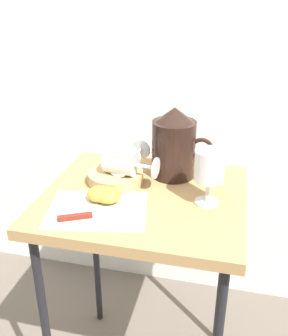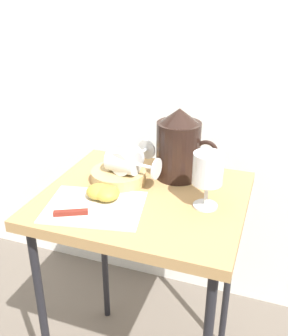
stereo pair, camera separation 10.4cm
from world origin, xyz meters
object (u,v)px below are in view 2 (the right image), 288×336
(table, at_px, (144,217))
(pitcher, at_px, (178,150))
(wine_glass_upright, at_px, (208,172))
(wine_glass_tipped_near, at_px, (128,160))
(knife, at_px, (84,212))
(basket_tray, at_px, (119,176))
(wine_glass_tipped_far, at_px, (125,162))
(apple_half_right, at_px, (107,193))
(apple_half_left, at_px, (99,191))

(table, height_order, pitcher, pitcher)
(table, xyz_separation_m, wine_glass_upright, (0.17, -0.01, 0.18))
(wine_glass_tipped_near, bearing_deg, knife, -99.55)
(basket_tray, height_order, wine_glass_upright, wine_glass_upright)
(wine_glass_tipped_far, height_order, knife, wine_glass_tipped_far)
(wine_glass_upright, bearing_deg, basket_tray, 168.22)
(table, distance_m, basket_tray, 0.14)
(wine_glass_tipped_near, xyz_separation_m, apple_half_right, (-0.01, -0.13, -0.05))
(table, height_order, knife, knife)
(apple_half_left, bearing_deg, table, 31.64)
(basket_tray, relative_size, knife, 0.81)
(apple_half_left, bearing_deg, wine_glass_tipped_far, 73.33)
(apple_half_right, bearing_deg, wine_glass_tipped_near, 85.20)
(wine_glass_tipped_far, bearing_deg, table, -30.24)
(apple_half_left, height_order, apple_half_right, same)
(table, distance_m, wine_glass_tipped_far, 0.17)
(wine_glass_tipped_near, height_order, wine_glass_tipped_far, same)
(table, xyz_separation_m, apple_half_right, (-0.08, -0.07, 0.10))
(pitcher, relative_size, apple_half_right, 3.14)
(knife, bearing_deg, wine_glass_upright, 27.75)
(wine_glass_upright, bearing_deg, table, 177.60)
(pitcher, relative_size, wine_glass_tipped_near, 1.39)
(table, height_order, basket_tray, basket_tray)
(table, bearing_deg, wine_glass_upright, -2.40)
(wine_glass_upright, height_order, wine_glass_tipped_near, wine_glass_upright)
(wine_glass_upright, relative_size, wine_glass_tipped_far, 0.94)
(pitcher, bearing_deg, basket_tray, -149.97)
(basket_tray, bearing_deg, apple_half_left, -94.45)
(wine_glass_tipped_near, xyz_separation_m, knife, (-0.04, -0.21, -0.06))
(apple_half_right, bearing_deg, wine_glass_upright, 13.45)
(apple_half_left, xyz_separation_m, apple_half_right, (0.03, -0.00, 0.00))
(pitcher, distance_m, apple_half_right, 0.26)
(wine_glass_upright, distance_m, wine_glass_tipped_far, 0.25)
(pitcher, height_order, wine_glass_tipped_far, pitcher)
(wine_glass_upright, distance_m, apple_half_right, 0.27)
(wine_glass_tipped_far, bearing_deg, apple_half_right, -93.60)
(wine_glass_tipped_near, bearing_deg, wine_glass_upright, -15.13)
(pitcher, xyz_separation_m, wine_glass_tipped_far, (-0.13, -0.10, -0.02))
(basket_tray, bearing_deg, wine_glass_tipped_near, 19.02)
(table, relative_size, knife, 3.66)
(wine_glass_tipped_near, distance_m, apple_half_left, 0.14)
(apple_half_left, distance_m, apple_half_right, 0.03)
(knife, bearing_deg, basket_tray, 87.57)
(pitcher, bearing_deg, apple_half_left, -128.78)
(table, bearing_deg, basket_tray, 153.15)
(wine_glass_upright, height_order, apple_half_right, wine_glass_upright)
(table, relative_size, pitcher, 3.41)
(apple_half_right, bearing_deg, basket_tray, 98.02)
(pitcher, relative_size, apple_half_left, 3.14)
(pitcher, xyz_separation_m, apple_half_left, (-0.16, -0.20, -0.06))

